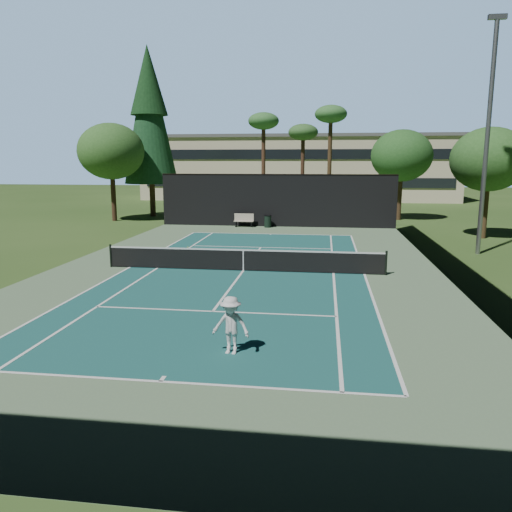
{
  "coord_description": "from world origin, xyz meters",
  "views": [
    {
      "loc": [
        3.62,
        -22.17,
        4.99
      ],
      "look_at": [
        1.0,
        -3.0,
        1.3
      ],
      "focal_mm": 35.0,
      "sensor_mm": 36.0,
      "label": 1
    }
  ],
  "objects_px": {
    "player": "(231,325)",
    "tennis_ball_c": "(320,254)",
    "trash_bin": "(268,221)",
    "tennis_net": "(243,259)",
    "tennis_ball_b": "(253,262)",
    "tennis_ball_d": "(188,247)",
    "park_bench": "(244,220)"
  },
  "relations": [
    {
      "from": "player",
      "to": "tennis_ball_c",
      "type": "xyz_separation_m",
      "value": [
        2.18,
        14.42,
        -0.74
      ]
    },
    {
      "from": "trash_bin",
      "to": "player",
      "type": "bearing_deg",
      "value": -85.71
    },
    {
      "from": "tennis_net",
      "to": "tennis_ball_b",
      "type": "relative_size",
      "value": 214.43
    },
    {
      "from": "tennis_net",
      "to": "tennis_ball_b",
      "type": "xyz_separation_m",
      "value": [
        0.14,
        2.09,
        -0.53
      ]
    },
    {
      "from": "tennis_ball_b",
      "to": "tennis_ball_d",
      "type": "height_order",
      "value": "tennis_ball_d"
    },
    {
      "from": "tennis_net",
      "to": "park_bench",
      "type": "distance_m",
      "value": 15.69
    },
    {
      "from": "tennis_ball_d",
      "to": "tennis_net",
      "type": "bearing_deg",
      "value": -53.72
    },
    {
      "from": "player",
      "to": "tennis_net",
      "type": "bearing_deg",
      "value": 106.3
    },
    {
      "from": "player",
      "to": "tennis_ball_d",
      "type": "relative_size",
      "value": 22.93
    },
    {
      "from": "tennis_ball_c",
      "to": "park_bench",
      "type": "bearing_deg",
      "value": 118.31
    },
    {
      "from": "tennis_net",
      "to": "tennis_ball_b",
      "type": "distance_m",
      "value": 2.16
    },
    {
      "from": "player",
      "to": "trash_bin",
      "type": "relative_size",
      "value": 1.64
    },
    {
      "from": "tennis_ball_c",
      "to": "tennis_net",
      "type": "bearing_deg",
      "value": -127.8
    },
    {
      "from": "park_bench",
      "to": "player",
      "type": "bearing_deg",
      "value": -81.6
    },
    {
      "from": "player",
      "to": "tennis_ball_b",
      "type": "bearing_deg",
      "value": 104.39
    },
    {
      "from": "tennis_net",
      "to": "tennis_ball_c",
      "type": "relative_size",
      "value": 182.3
    },
    {
      "from": "tennis_ball_c",
      "to": "trash_bin",
      "type": "distance_m",
      "value": 11.68
    },
    {
      "from": "tennis_ball_d",
      "to": "park_bench",
      "type": "bearing_deg",
      "value": 79.78
    },
    {
      "from": "tennis_ball_b",
      "to": "tennis_ball_c",
      "type": "height_order",
      "value": "tennis_ball_c"
    },
    {
      "from": "tennis_ball_b",
      "to": "tennis_ball_c",
      "type": "bearing_deg",
      "value": 35.58
    },
    {
      "from": "player",
      "to": "trash_bin",
      "type": "distance_m",
      "value": 25.43
    },
    {
      "from": "park_bench",
      "to": "tennis_ball_c",
      "type": "bearing_deg",
      "value": -61.69
    },
    {
      "from": "tennis_net",
      "to": "trash_bin",
      "type": "relative_size",
      "value": 13.65
    },
    {
      "from": "player",
      "to": "tennis_ball_d",
      "type": "distance_m",
      "value": 16.66
    },
    {
      "from": "tennis_ball_b",
      "to": "park_bench",
      "type": "xyz_separation_m",
      "value": [
        -2.6,
        13.41,
        0.52
      ]
    },
    {
      "from": "player",
      "to": "tennis_ball_c",
      "type": "height_order",
      "value": "player"
    },
    {
      "from": "park_bench",
      "to": "trash_bin",
      "type": "distance_m",
      "value": 1.86
    },
    {
      "from": "tennis_net",
      "to": "tennis_ball_d",
      "type": "xyz_separation_m",
      "value": [
        -4.22,
        5.76,
        -0.52
      ]
    },
    {
      "from": "park_bench",
      "to": "trash_bin",
      "type": "bearing_deg",
      "value": -2.69
    },
    {
      "from": "player",
      "to": "trash_bin",
      "type": "height_order",
      "value": "player"
    },
    {
      "from": "tennis_ball_c",
      "to": "tennis_ball_d",
      "type": "bearing_deg",
      "value": 170.53
    },
    {
      "from": "tennis_ball_b",
      "to": "trash_bin",
      "type": "bearing_deg",
      "value": 93.22
    }
  ]
}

